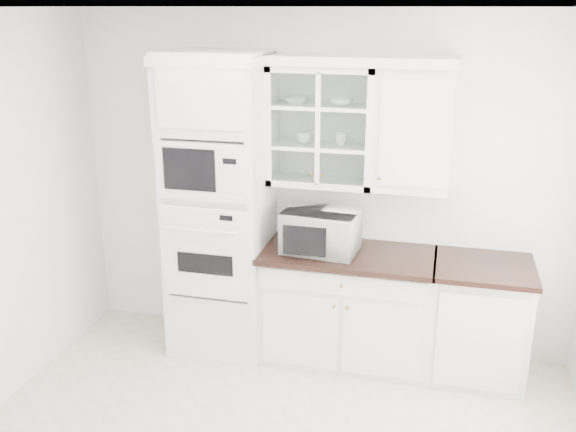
# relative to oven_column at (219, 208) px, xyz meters

# --- Properties ---
(room_shell) EXTENTS (4.00, 3.50, 2.70)m
(room_shell) POSITION_rel_oven_column_xyz_m (0.75, -0.99, 0.58)
(room_shell) COLOR white
(room_shell) RESTS_ON ground
(oven_column) EXTENTS (0.76, 0.68, 2.40)m
(oven_column) POSITION_rel_oven_column_xyz_m (0.00, 0.00, 0.00)
(oven_column) COLOR white
(oven_column) RESTS_ON ground
(base_cabinet_run) EXTENTS (1.32, 0.67, 0.92)m
(base_cabinet_run) POSITION_rel_oven_column_xyz_m (1.03, 0.03, -0.74)
(base_cabinet_run) COLOR white
(base_cabinet_run) RESTS_ON ground
(extra_base_cabinet) EXTENTS (0.72, 0.67, 0.92)m
(extra_base_cabinet) POSITION_rel_oven_column_xyz_m (2.03, 0.03, -0.74)
(extra_base_cabinet) COLOR white
(extra_base_cabinet) RESTS_ON ground
(upper_cabinet_glass) EXTENTS (0.80, 0.33, 0.90)m
(upper_cabinet_glass) POSITION_rel_oven_column_xyz_m (0.78, 0.17, 0.65)
(upper_cabinet_glass) COLOR white
(upper_cabinet_glass) RESTS_ON room_shell
(upper_cabinet_solid) EXTENTS (0.55, 0.33, 0.90)m
(upper_cabinet_solid) POSITION_rel_oven_column_xyz_m (1.46, 0.17, 0.65)
(upper_cabinet_solid) COLOR white
(upper_cabinet_solid) RESTS_ON room_shell
(crown_molding) EXTENTS (2.14, 0.38, 0.07)m
(crown_molding) POSITION_rel_oven_column_xyz_m (0.68, 0.14, 1.14)
(crown_molding) COLOR white
(crown_molding) RESTS_ON room_shell
(countertop_microwave) EXTENTS (0.60, 0.51, 0.32)m
(countertop_microwave) POSITION_rel_oven_column_xyz_m (0.82, -0.00, -0.12)
(countertop_microwave) COLOR white
(countertop_microwave) RESTS_ON base_cabinet_run
(bowl_a) EXTENTS (0.20, 0.20, 0.05)m
(bowl_a) POSITION_rel_oven_column_xyz_m (0.58, 0.16, 0.83)
(bowl_a) COLOR white
(bowl_a) RESTS_ON upper_cabinet_glass
(bowl_b) EXTENTS (0.21, 0.21, 0.05)m
(bowl_b) POSITION_rel_oven_column_xyz_m (0.92, 0.15, 0.84)
(bowl_b) COLOR white
(bowl_b) RESTS_ON upper_cabinet_glass
(cup_a) EXTENTS (0.12, 0.12, 0.09)m
(cup_a) POSITION_rel_oven_column_xyz_m (0.64, 0.16, 0.55)
(cup_a) COLOR white
(cup_a) RESTS_ON upper_cabinet_glass
(cup_b) EXTENTS (0.11, 0.11, 0.09)m
(cup_b) POSITION_rel_oven_column_xyz_m (0.93, 0.15, 0.56)
(cup_b) COLOR white
(cup_b) RESTS_ON upper_cabinet_glass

